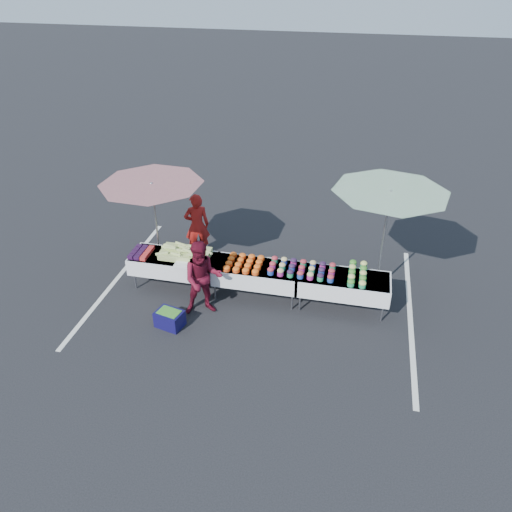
% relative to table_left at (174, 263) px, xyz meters
% --- Properties ---
extents(ground, '(80.00, 80.00, 0.00)m').
position_rel_table_left_xyz_m(ground, '(1.80, 0.00, -0.58)').
color(ground, black).
extents(stripe_left, '(0.10, 5.00, 0.00)m').
position_rel_table_left_xyz_m(stripe_left, '(-1.40, 0.00, -0.58)').
color(stripe_left, silver).
rests_on(stripe_left, ground).
extents(stripe_right, '(0.10, 5.00, 0.00)m').
position_rel_table_left_xyz_m(stripe_right, '(5.00, 0.00, -0.58)').
color(stripe_right, silver).
rests_on(stripe_right, ground).
extents(table_left, '(1.86, 0.81, 0.75)m').
position_rel_table_left_xyz_m(table_left, '(0.00, 0.00, 0.00)').
color(table_left, white).
rests_on(table_left, ground).
extents(table_center, '(1.86, 0.81, 0.75)m').
position_rel_table_left_xyz_m(table_center, '(1.80, 0.00, 0.00)').
color(table_center, white).
rests_on(table_center, ground).
extents(table_right, '(1.86, 0.81, 0.75)m').
position_rel_table_left_xyz_m(table_right, '(3.60, 0.00, 0.00)').
color(table_right, white).
rests_on(table_right, ground).
extents(berry_punnets, '(0.40, 0.54, 0.08)m').
position_rel_table_left_xyz_m(berry_punnets, '(-0.71, -0.06, 0.21)').
color(berry_punnets, black).
rests_on(berry_punnets, table_left).
extents(corn_pile, '(1.16, 0.57, 0.26)m').
position_rel_table_left_xyz_m(corn_pile, '(0.24, 0.04, 0.25)').
color(corn_pile, '#B2BF62').
rests_on(corn_pile, table_left).
extents(plastic_bags, '(0.30, 0.25, 0.05)m').
position_rel_table_left_xyz_m(plastic_bags, '(0.30, -0.30, 0.19)').
color(plastic_bags, white).
rests_on(plastic_bags, table_left).
extents(carrot_bowls, '(0.75, 0.69, 0.11)m').
position_rel_table_left_xyz_m(carrot_bowls, '(1.55, -0.01, 0.22)').
color(carrot_bowls, '#D04617').
rests_on(carrot_bowls, table_center).
extents(potato_cups, '(1.34, 0.58, 0.16)m').
position_rel_table_left_xyz_m(potato_cups, '(2.75, 0.00, 0.25)').
color(potato_cups, '#203F99').
rests_on(potato_cups, table_right).
extents(bean_baskets, '(0.36, 0.86, 0.15)m').
position_rel_table_left_xyz_m(bean_baskets, '(3.86, 0.08, 0.24)').
color(bean_baskets, '#238D55').
rests_on(bean_baskets, table_right).
extents(vendor, '(0.69, 0.59, 1.60)m').
position_rel_table_left_xyz_m(vendor, '(0.08, 1.35, 0.22)').
color(vendor, '#A81813').
rests_on(vendor, ground).
extents(customer, '(0.95, 0.85, 1.62)m').
position_rel_table_left_xyz_m(customer, '(0.89, -0.75, 0.23)').
color(customer, '#570D1D').
rests_on(customer, ground).
extents(umbrella_left, '(2.79, 2.79, 2.24)m').
position_rel_table_left_xyz_m(umbrella_left, '(-0.50, 0.40, 1.44)').
color(umbrella_left, black).
rests_on(umbrella_left, ground).
extents(umbrella_right, '(2.66, 2.66, 2.36)m').
position_rel_table_left_xyz_m(umbrella_right, '(4.30, 0.80, 1.55)').
color(umbrella_right, black).
rests_on(umbrella_right, ground).
extents(storage_bin, '(0.59, 0.49, 0.34)m').
position_rel_table_left_xyz_m(storage_bin, '(0.36, -1.33, -0.41)').
color(storage_bin, '#0F0C40').
rests_on(storage_bin, ground).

